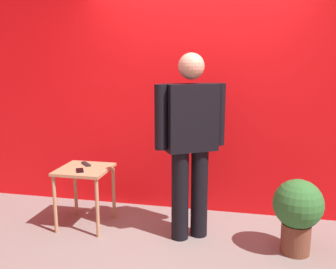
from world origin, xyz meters
name	(u,v)px	position (x,y,z in m)	size (l,w,h in m)	color
ground_plane	(178,262)	(0.00, 0.00, 0.00)	(12.00, 12.00, 0.00)	gray
back_wall_red	(198,77)	(0.00, 1.23, 1.54)	(5.78, 0.12, 3.09)	red
standing_person	(190,138)	(0.03, 0.49, 1.00)	(0.66, 0.46, 1.79)	black
side_table	(85,178)	(-1.08, 0.51, 0.53)	(0.51, 0.51, 0.63)	tan
cell_phone	(80,170)	(-1.08, 0.41, 0.63)	(0.07, 0.14, 0.01)	black
tv_remote	(86,164)	(-1.11, 0.62, 0.64)	(0.04, 0.17, 0.02)	black
potted_plant	(298,210)	(1.01, 0.38, 0.41)	(0.44, 0.44, 0.69)	brown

